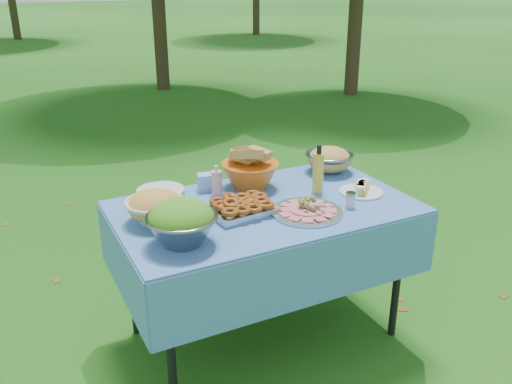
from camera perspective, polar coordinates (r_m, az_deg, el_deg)
ground at (r=3.07m, az=0.83°, el=-14.58°), size 80.00×80.00×0.00m
picnic_table at (r=2.86m, az=0.87°, el=-8.45°), size 1.46×0.86×0.76m
salad_bowl at (r=2.30m, az=-7.84°, el=-3.14°), size 0.33×0.33×0.20m
pasta_bowl_white at (r=2.54m, az=-10.63°, el=-1.44°), size 0.30×0.30×0.15m
plate_stack at (r=2.78m, az=-9.98°, el=-0.27°), size 0.29×0.29×0.06m
wipes_box at (r=2.88m, az=-5.18°, el=1.06°), size 0.11×0.09×0.09m
sanitizer_bottle at (r=2.80m, az=-4.16°, el=1.24°), size 0.06×0.06×0.16m
bread_bowl at (r=2.89m, az=-0.62°, el=2.49°), size 0.31×0.31×0.21m
pasta_bowl_steel at (r=3.17m, az=7.74°, el=3.46°), size 0.29×0.29×0.15m
fried_tray at (r=2.58m, az=-1.50°, el=-1.55°), size 0.33×0.25×0.07m
charcuterie_platter at (r=2.60m, az=5.39°, el=-1.42°), size 0.43×0.43×0.08m
oil_bottle at (r=2.83m, az=6.57°, el=2.41°), size 0.07×0.07×0.26m
cheese_plate at (r=2.88m, az=11.03°, el=0.48°), size 0.28×0.28×0.06m
shaker at (r=2.70m, az=9.93°, el=-0.80°), size 0.05×0.05×0.08m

